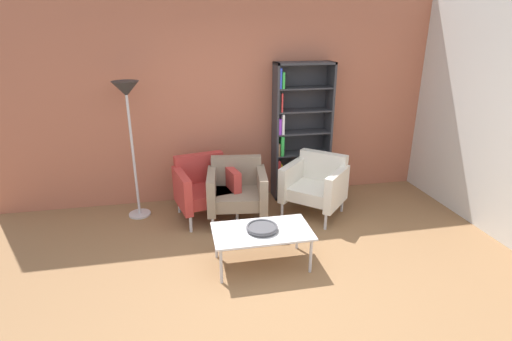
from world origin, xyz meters
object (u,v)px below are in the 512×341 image
coffee_table_low (262,233)px  decorative_bowl (262,227)px  armchair_by_bookshelf (237,189)px  armchair_corner_red (316,184)px  floor_lamp_torchiere (128,106)px  armchair_spare_guest (205,186)px  bookshelf_tall (298,132)px

coffee_table_low → decorative_bowl: decorative_bowl is taller
armchair_by_bookshelf → armchair_corner_red: bearing=6.6°
coffee_table_low → armchair_corner_red: armchair_corner_red is taller
armchair_by_bookshelf → floor_lamp_torchiere: floor_lamp_torchiere is taller
decorative_bowl → armchair_spare_guest: 1.34m
coffee_table_low → armchair_by_bookshelf: size_ratio=1.26×
armchair_spare_guest → armchair_corner_red: (1.42, -0.21, 0.00)m
armchair_spare_guest → armchair_by_bookshelf: 0.43m
armchair_by_bookshelf → armchair_corner_red: same height
bookshelf_tall → armchair_corner_red: bearing=-84.4°
decorative_bowl → coffee_table_low: bearing=-79.4°
armchair_spare_guest → bookshelf_tall: bearing=5.0°
coffee_table_low → armchair_spare_guest: armchair_spare_guest is taller
floor_lamp_torchiere → coffee_table_low: bearing=-47.2°
armchair_corner_red → floor_lamp_torchiere: bearing=-146.9°
coffee_table_low → bookshelf_tall: bearing=62.4°
bookshelf_tall → armchair_corner_red: (0.06, -0.64, -0.54)m
armchair_corner_red → armchair_by_bookshelf: bearing=-138.0°
armchair_by_bookshelf → coffee_table_low: bearing=-77.5°
bookshelf_tall → armchair_by_bookshelf: 1.27m
bookshelf_tall → floor_lamp_torchiere: size_ratio=1.09×
coffee_table_low → floor_lamp_torchiere: size_ratio=0.57×
armchair_by_bookshelf → floor_lamp_torchiere: 1.66m
armchair_by_bookshelf → armchair_corner_red: size_ratio=0.84×
bookshelf_tall → floor_lamp_torchiere: bookshelf_tall is taller
armchair_by_bookshelf → armchair_spare_guest: bearing=161.2°
decorative_bowl → floor_lamp_torchiere: (-1.34, 1.44, 1.01)m
coffee_table_low → armchair_corner_red: 1.41m
decorative_bowl → armchair_spare_guest: bearing=110.8°
bookshelf_tall → armchair_spare_guest: bookshelf_tall is taller
armchair_spare_guest → coffee_table_low: bearing=-81.8°
armchair_spare_guest → floor_lamp_torchiere: bearing=155.3°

